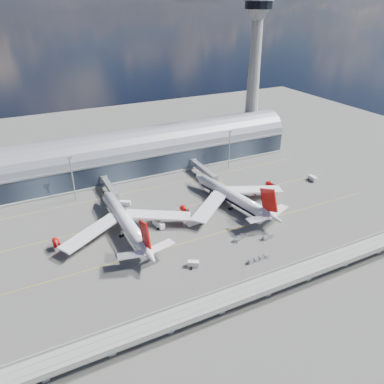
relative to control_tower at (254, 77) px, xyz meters
name	(u,v)px	position (x,y,z in m)	size (l,w,h in m)	color
ground	(200,225)	(-85.00, -83.00, -51.64)	(500.00, 500.00, 0.00)	#474744
taxi_lines	(181,206)	(-85.00, -60.89, -51.63)	(200.00, 80.12, 0.01)	gold
terminal	(145,153)	(-85.00, -5.01, -40.30)	(200.00, 30.00, 28.00)	#1D2430
control_tower	(254,77)	(0.00, 0.00, 0.00)	(19.00, 19.00, 103.00)	gray
guideway	(268,284)	(-85.00, -138.00, -46.34)	(220.00, 8.50, 7.20)	gray
floodlight_mast_left	(72,178)	(-135.00, -28.00, -38.00)	(3.00, 0.70, 25.70)	gray
floodlight_mast_right	(229,149)	(-35.00, -28.00, -38.00)	(3.00, 0.70, 25.70)	gray
airliner_left	(126,222)	(-119.70, -73.58, -45.49)	(67.17, 70.54, 21.53)	white
airliner_right	(233,197)	(-60.05, -73.32, -46.03)	(64.97, 67.97, 21.63)	white
jet_bridge_left	(109,186)	(-116.25, -29.88, -46.46)	(4.40, 28.00, 7.25)	gray
jet_bridge_right	(202,169)	(-56.86, -31.82, -46.46)	(4.40, 32.00, 7.25)	gray
service_truck_0	(158,224)	(-103.87, -74.88, -50.01)	(4.18, 7.98, 3.15)	silver
service_truck_1	(193,264)	(-102.35, -110.38, -50.26)	(5.13, 4.30, 2.72)	silver
service_truck_2	(195,221)	(-86.83, -80.82, -50.02)	(8.87, 4.11, 3.10)	silver
service_truck_3	(312,178)	(1.35, -67.96, -50.14)	(2.66, 6.13, 2.93)	silver
service_truck_4	(183,215)	(-89.01, -71.72, -50.29)	(2.72, 4.81, 2.66)	silver
service_truck_5	(125,203)	(-112.31, -47.25, -50.17)	(6.29, 4.81, 2.86)	silver
cargo_train_0	(259,259)	(-75.43, -119.20, -50.71)	(10.62, 1.69, 1.77)	gray
cargo_train_1	(239,238)	(-74.22, -102.01, -50.78)	(7.41, 4.29, 1.65)	gray
cargo_train_2	(268,237)	(-61.89, -107.28, -50.62)	(5.94, 2.70, 1.95)	gray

